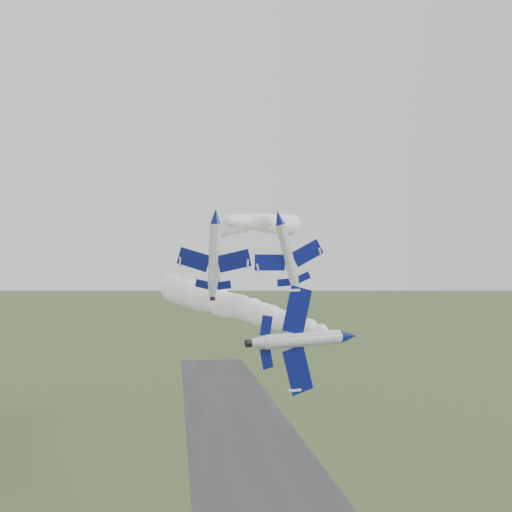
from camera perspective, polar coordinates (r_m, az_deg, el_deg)
The scene contains 7 objects.
runway at distance 105.43m, azimuth 0.39°, elevation -21.20°, with size 24.00×260.00×0.04m, color #2F2F31.
jet_lead at distance 64.19m, azimuth 9.24°, elevation -7.94°, with size 5.26×13.21×11.13m.
smoke_trail_jet_lead at distance 99.56m, azimuth -3.29°, elevation -4.67°, with size 5.92×73.17×5.92m, color white, non-canonical shape.
jet_pair_left at distance 88.50m, azimuth -4.09°, elevation 4.01°, with size 11.86×13.53×3.54m.
smoke_trail_jet_pair_left at distance 118.94m, azimuth 1.07°, elevation 3.33°, with size 5.04×55.92×5.04m, color white, non-canonical shape.
jet_pair_right at distance 88.12m, azimuth 2.31°, elevation 3.87°, with size 10.94×13.40×4.00m.
smoke_trail_jet_pair_right at distance 117.17m, azimuth -1.64°, elevation 3.15°, with size 4.52×52.41×4.52m, color white, non-canonical shape.
Camera 1 is at (-14.74, -68.13, 35.64)m, focal length 40.00 mm.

